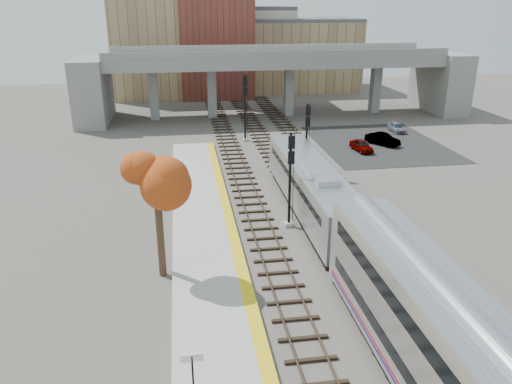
{
  "coord_description": "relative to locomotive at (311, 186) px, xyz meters",
  "views": [
    {
      "loc": [
        -8.51,
        -25.23,
        15.4
      ],
      "look_at": [
        -3.4,
        8.09,
        2.5
      ],
      "focal_mm": 35.0,
      "sensor_mm": 36.0,
      "label": 1
    }
  ],
  "objects": [
    {
      "name": "buildings_far",
      "position": [
        0.26,
        57.36,
        5.6
      ],
      "size": [
        43.0,
        21.0,
        20.6
      ],
      "color": "tan",
      "rests_on": "ground"
    },
    {
      "name": "ground",
      "position": [
        -1.0,
        -9.21,
        -2.28
      ],
      "size": [
        160.0,
        160.0,
        0.0
      ],
      "primitive_type": "plane",
      "color": "#47423D",
      "rests_on": "ground"
    },
    {
      "name": "platform",
      "position": [
        -8.25,
        -9.21,
        -2.1
      ],
      "size": [
        4.5,
        60.0,
        0.35
      ],
      "primitive_type": "cube",
      "color": "#9E9E99",
      "rests_on": "ground"
    },
    {
      "name": "station_sign",
      "position": [
        -9.58,
        -18.47,
        -0.3
      ],
      "size": [
        0.9,
        0.1,
        2.27
      ],
      "rotation": [
        0.0,
        0.0,
        0.05
      ],
      "color": "black",
      "rests_on": "platform"
    },
    {
      "name": "car_a",
      "position": [
        9.9,
        15.93,
        -1.62
      ],
      "size": [
        1.94,
        3.77,
        1.23
      ],
      "primitive_type": "imported",
      "rotation": [
        0.0,
        0.0,
        0.14
      ],
      "color": "#99999E",
      "rests_on": "parking_lot"
    },
    {
      "name": "signal_mast_far",
      "position": [
        -2.1,
        22.17,
        1.67
      ],
      "size": [
        0.6,
        0.64,
        7.72
      ],
      "color": "#9E9E99",
      "rests_on": "ground"
    },
    {
      "name": "locomotive",
      "position": [
        0.0,
        0.0,
        0.0
      ],
      "size": [
        3.02,
        19.05,
        4.1
      ],
      "color": "#A8AAB2",
      "rests_on": "ground"
    },
    {
      "name": "parking_lot",
      "position": [
        13.0,
        18.79,
        -2.26
      ],
      "size": [
        14.0,
        18.0,
        0.04
      ],
      "primitive_type": "cube",
      "color": "black",
      "rests_on": "ground"
    },
    {
      "name": "car_c",
      "position": [
        17.38,
        23.7,
        -1.71
      ],
      "size": [
        1.71,
        3.75,
        1.06
      ],
      "primitive_type": "imported",
      "rotation": [
        0.0,
        0.0,
        -0.06
      ],
      "color": "#99999E",
      "rests_on": "parking_lot"
    },
    {
      "name": "tree",
      "position": [
        -11.06,
        -7.62,
        4.04
      ],
      "size": [
        3.6,
        3.6,
        8.52
      ],
      "color": "#382619",
      "rests_on": "ground"
    },
    {
      "name": "yellow_strip",
      "position": [
        -6.35,
        -9.21,
        -1.92
      ],
      "size": [
        0.7,
        60.0,
        0.01
      ],
      "primitive_type": "cube",
      "color": "yellow",
      "rests_on": "platform"
    },
    {
      "name": "tracks",
      "position": [
        -0.07,
        3.29,
        -2.2
      ],
      "size": [
        10.7,
        95.0,
        0.25
      ],
      "color": "black",
      "rests_on": "ground"
    },
    {
      "name": "signal_mast_mid",
      "position": [
        2.0,
        9.47,
        0.99
      ],
      "size": [
        0.6,
        0.64,
        6.72
      ],
      "color": "#9E9E99",
      "rests_on": "ground"
    },
    {
      "name": "overpass",
      "position": [
        3.92,
        35.79,
        3.53
      ],
      "size": [
        54.0,
        12.0,
        9.5
      ],
      "color": "slate",
      "rests_on": "ground"
    },
    {
      "name": "car_b",
      "position": [
        13.18,
        18.0,
        -1.57
      ],
      "size": [
        3.44,
        4.18,
        1.34
      ],
      "primitive_type": "imported",
      "rotation": [
        0.0,
        0.0,
        0.59
      ],
      "color": "#99999E",
      "rests_on": "parking_lot"
    },
    {
      "name": "signal_mast_near",
      "position": [
        -2.1,
        -2.01,
        1.2
      ],
      "size": [
        0.6,
        0.64,
        7.02
      ],
      "color": "#9E9E99",
      "rests_on": "ground"
    }
  ]
}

